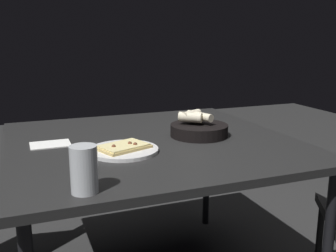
{
  "coord_description": "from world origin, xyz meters",
  "views": [
    {
      "loc": [
        -0.52,
        -1.55,
        1.17
      ],
      "look_at": [
        0.05,
        -0.08,
        0.8
      ],
      "focal_mm": 42.02,
      "sensor_mm": 36.0,
      "label": 1
    }
  ],
  "objects_px": {
    "dining_table": "(151,151)",
    "beer_glass": "(84,172)",
    "pizza_plate": "(124,149)",
    "bread_basket": "(199,128)"
  },
  "relations": [
    {
      "from": "pizza_plate",
      "to": "bread_basket",
      "type": "relative_size",
      "value": 1.05
    },
    {
      "from": "dining_table",
      "to": "pizza_plate",
      "type": "xyz_separation_m",
      "value": [
        -0.16,
        -0.14,
        0.06
      ]
    },
    {
      "from": "pizza_plate",
      "to": "dining_table",
      "type": "bearing_deg",
      "value": 41.04
    },
    {
      "from": "beer_glass",
      "to": "dining_table",
      "type": "bearing_deg",
      "value": 53.04
    },
    {
      "from": "pizza_plate",
      "to": "beer_glass",
      "type": "height_order",
      "value": "beer_glass"
    },
    {
      "from": "pizza_plate",
      "to": "bread_basket",
      "type": "height_order",
      "value": "bread_basket"
    },
    {
      "from": "dining_table",
      "to": "bread_basket",
      "type": "height_order",
      "value": "bread_basket"
    },
    {
      "from": "dining_table",
      "to": "beer_glass",
      "type": "relative_size",
      "value": 8.58
    },
    {
      "from": "beer_glass",
      "to": "pizza_plate",
      "type": "bearing_deg",
      "value": 59.19
    },
    {
      "from": "dining_table",
      "to": "bread_basket",
      "type": "xyz_separation_m",
      "value": [
        0.22,
        -0.02,
        0.09
      ]
    }
  ]
}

